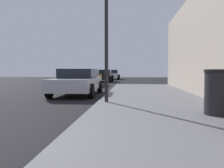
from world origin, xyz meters
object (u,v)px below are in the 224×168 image
car_black (103,76)px  car_white (112,74)px  car_silver (78,82)px  car_yellow (87,77)px  street_lamp (106,12)px  trash_bin (219,92)px

car_black → car_white: bearing=-93.0°
car_silver → car_yellow: bearing=-83.0°
street_lamp → car_silver: bearing=116.3°
street_lamp → car_white: size_ratio=1.04×
car_silver → car_yellow: 7.54m
car_silver → car_white: bearing=-89.8°
car_black → car_white: same height
street_lamp → car_white: 24.56m
trash_bin → car_black: 20.20m
street_lamp → car_yellow: (-2.73, 11.12, -2.46)m
trash_bin → car_silver: 7.42m
car_yellow → car_black: (0.50, 6.31, -0.00)m
street_lamp → car_black: (-2.23, 17.44, -2.46)m
street_lamp → car_yellow: bearing=103.8°
street_lamp → car_yellow: street_lamp is taller
trash_bin → car_white: bearing=100.2°
car_silver → car_black: (-0.43, 13.79, -0.00)m
car_black → street_lamp: bearing=97.3°
trash_bin → car_yellow: bearing=113.0°
street_lamp → car_white: bearing=94.4°
car_silver → car_yellow: (-0.92, 7.48, -0.00)m
trash_bin → car_black: car_black is taller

